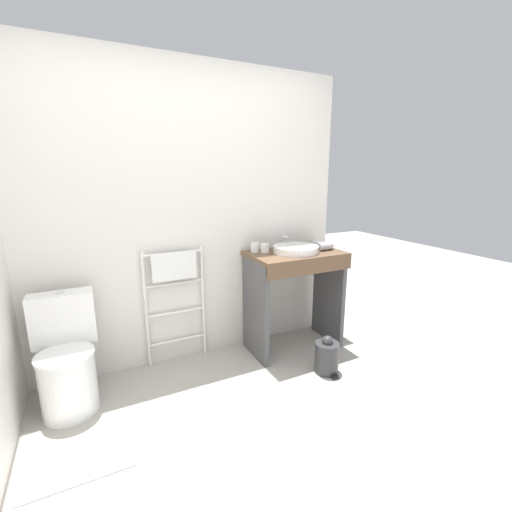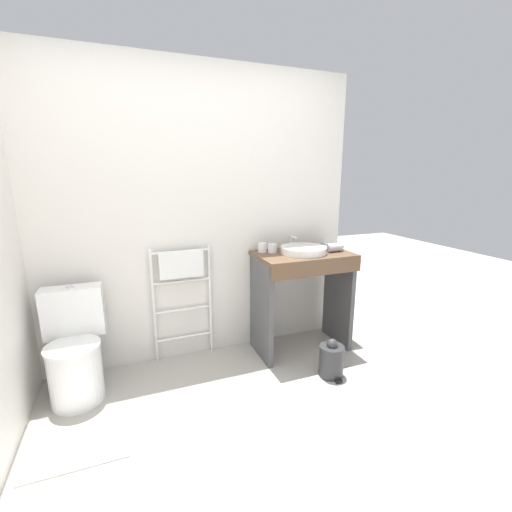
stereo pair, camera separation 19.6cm
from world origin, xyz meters
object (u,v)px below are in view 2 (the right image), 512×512
object	(u,v)px
toilet	(75,353)
trash_bin	(331,360)
cup_near_edge	(272,248)
sink_basin	(304,250)
cup_near_wall	(262,248)
towel_radiator	(182,279)
hair_dryer	(333,247)

from	to	relation	value
toilet	trash_bin	size ratio (longest dim) A/B	2.50
toilet	cup_near_edge	distance (m)	1.69
sink_basin	cup_near_edge	size ratio (longest dim) A/B	5.12
sink_basin	cup_near_wall	distance (m)	0.35
trash_bin	toilet	bearing A→B (deg)	166.27
sink_basin	cup_near_edge	distance (m)	0.27
toilet	towel_radiator	distance (m)	0.93
cup_near_edge	trash_bin	xyz separation A→B (m)	(0.26, -0.59, -0.80)
cup_near_edge	trash_bin	distance (m)	1.02
cup_near_wall	hair_dryer	distance (m)	0.62
towel_radiator	hair_dryer	world-z (taller)	towel_radiator
towel_radiator	sink_basin	world-z (taller)	towel_radiator
towel_radiator	cup_near_edge	distance (m)	0.80
sink_basin	hair_dryer	world-z (taller)	hair_dryer
hair_dryer	sink_basin	bearing A→B (deg)	174.44
sink_basin	hair_dryer	distance (m)	0.28
towel_radiator	trash_bin	xyz separation A→B (m)	(1.02, -0.70, -0.58)
towel_radiator	cup_near_wall	size ratio (longest dim) A/B	12.19
cup_near_edge	cup_near_wall	bearing A→B (deg)	147.14
toilet	hair_dryer	size ratio (longest dim) A/B	4.34
cup_near_wall	cup_near_edge	xyz separation A→B (m)	(0.07, -0.05, -0.00)
hair_dryer	toilet	bearing A→B (deg)	179.75
toilet	sink_basin	distance (m)	1.91
toilet	cup_near_edge	xyz separation A→B (m)	(1.57, 0.14, 0.60)
toilet	towel_radiator	size ratio (longest dim) A/B	0.80
toilet	cup_near_wall	size ratio (longest dim) A/B	9.70
toilet	cup_near_edge	size ratio (longest dim) A/B	10.19
hair_dryer	trash_bin	size ratio (longest dim) A/B	0.58
cup_near_edge	hair_dryer	distance (m)	0.54
towel_radiator	cup_near_edge	size ratio (longest dim) A/B	12.81
toilet	cup_near_wall	bearing A→B (deg)	7.13
cup_near_edge	trash_bin	bearing A→B (deg)	-66.36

